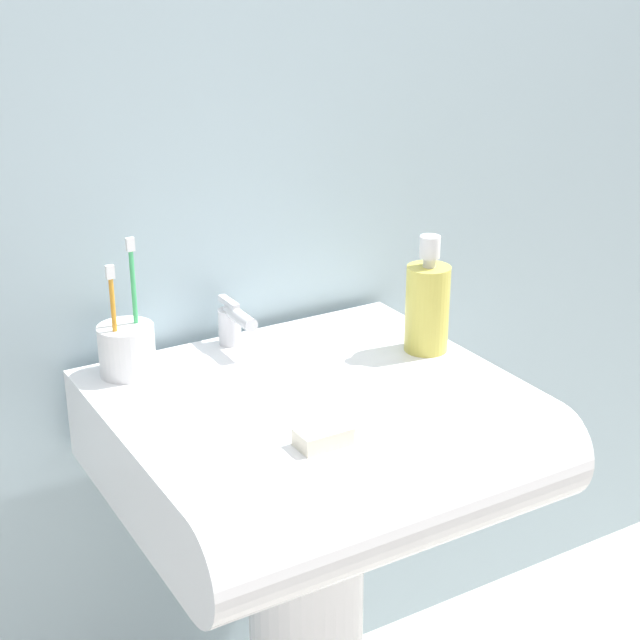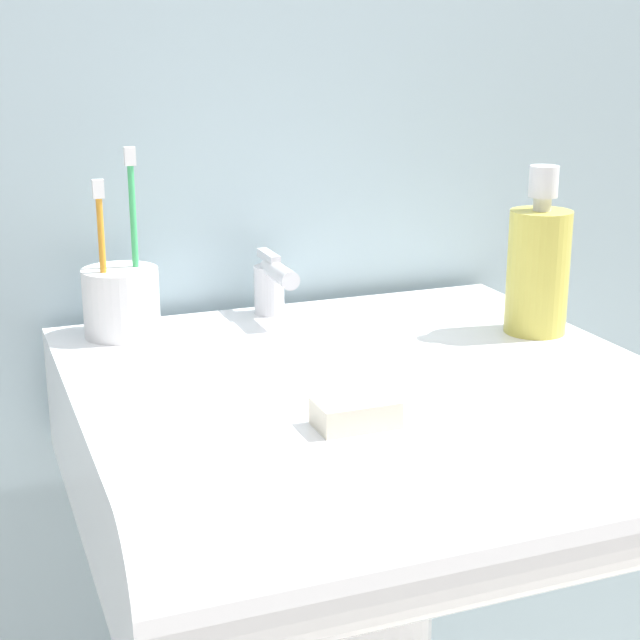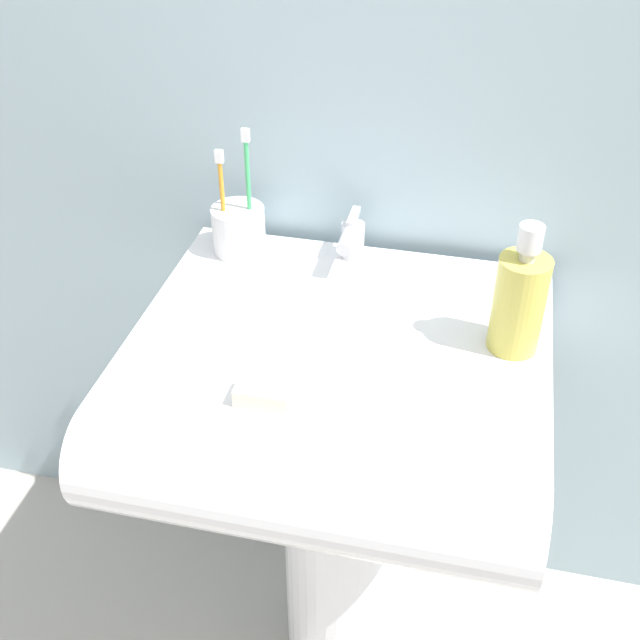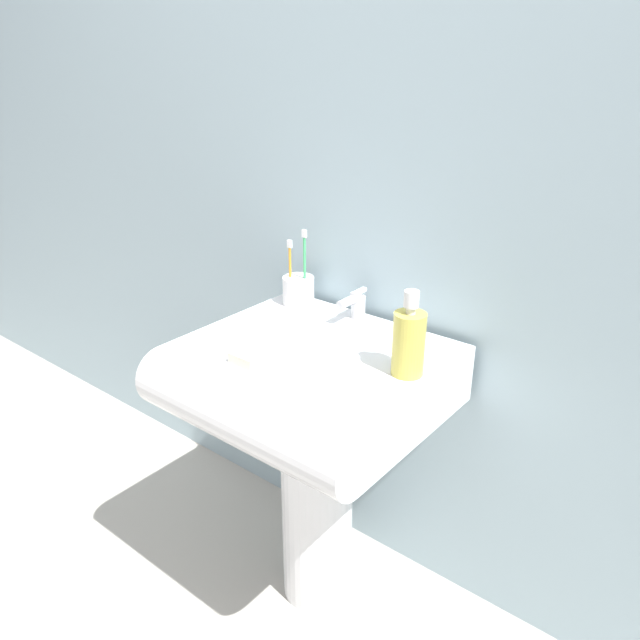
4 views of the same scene
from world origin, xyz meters
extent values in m
plane|color=#ADA89E|center=(0.00, 0.00, 0.00)|extent=(6.00, 6.00, 0.00)
cylinder|color=white|center=(0.00, 0.00, 0.30)|extent=(0.19, 0.19, 0.61)
cube|color=white|center=(0.00, 0.00, 0.68)|extent=(0.58, 0.47, 0.14)
cylinder|color=white|center=(0.00, -0.23, 0.68)|extent=(0.58, 0.14, 0.14)
cylinder|color=silver|center=(-0.02, 0.20, 0.78)|extent=(0.04, 0.04, 0.06)
cylinder|color=silver|center=(-0.02, 0.16, 0.81)|extent=(0.02, 0.08, 0.02)
cube|color=silver|center=(-0.02, 0.20, 0.82)|extent=(0.01, 0.06, 0.01)
cylinder|color=white|center=(-0.21, 0.18, 0.79)|extent=(0.08, 0.08, 0.08)
cylinder|color=orange|center=(-0.22, 0.16, 0.84)|extent=(0.01, 0.01, 0.14)
cube|color=white|center=(-0.22, 0.16, 0.92)|extent=(0.01, 0.01, 0.02)
cylinder|color=#3FB266|center=(-0.19, 0.18, 0.85)|extent=(0.01, 0.01, 0.17)
cube|color=white|center=(-0.19, 0.18, 0.95)|extent=(0.01, 0.01, 0.02)
cylinder|color=gold|center=(0.23, 0.02, 0.82)|extent=(0.07, 0.07, 0.14)
cylinder|color=silver|center=(0.23, 0.02, 0.90)|extent=(0.02, 0.02, 0.01)
cylinder|color=silver|center=(0.23, 0.02, 0.92)|extent=(0.03, 0.03, 0.03)
cube|color=silver|center=(-0.07, -0.16, 0.76)|extent=(0.07, 0.04, 0.02)
camera|label=1|loc=(-0.64, -1.13, 1.38)|focal=55.00mm
camera|label=2|loc=(-0.38, -0.89, 1.08)|focal=55.00mm
camera|label=3|loc=(0.17, -0.88, 1.43)|focal=45.00mm
camera|label=4|loc=(0.82, -1.01, 1.39)|focal=35.00mm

